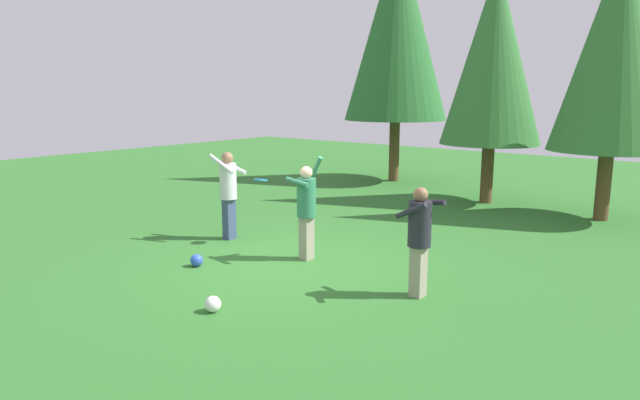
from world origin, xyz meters
TOP-DOWN VIEW (x-y plane):
  - ground_plane at (0.00, 0.00)m, footprint 40.00×40.00m
  - person_thrower at (-0.00, 0.35)m, footprint 0.59×0.56m
  - person_catcher at (-2.16, 0.46)m, footprint 0.67×0.58m
  - person_bystander at (2.49, -0.06)m, footprint 0.63×0.57m
  - frisbee at (-1.38, 0.60)m, footprint 0.29×0.29m
  - ball_blue at (-1.20, -1.18)m, footprint 0.22×0.22m
  - ball_white at (0.62, -2.37)m, footprint 0.23×0.23m
  - tree_left at (-3.61, 9.15)m, footprint 3.33×3.33m
  - tree_center at (0.34, 7.46)m, footprint 2.60×2.60m
  - tree_right at (3.31, 7.13)m, footprint 2.66×2.66m

SIDE VIEW (x-z plane):
  - ground_plane at x=0.00m, z-range 0.00..0.00m
  - ball_blue at x=-1.20m, z-range 0.00..0.22m
  - ball_white at x=0.62m, z-range 0.00..0.23m
  - person_bystander at x=2.49m, z-range 0.15..1.79m
  - person_thrower at x=0.00m, z-range 0.08..1.94m
  - person_catcher at x=-2.16m, z-range 0.18..1.96m
  - frisbee at x=-1.38m, z-range 1.25..1.32m
  - tree_center at x=0.34m, z-range 0.77..6.97m
  - tree_right at x=3.31m, z-range 0.79..7.14m
  - tree_left at x=-3.61m, z-range 1.00..8.95m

